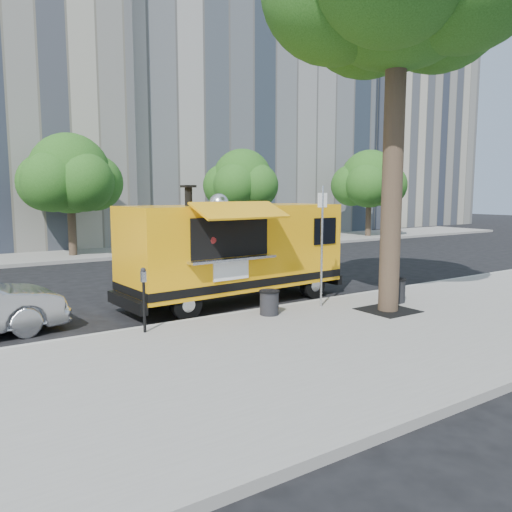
# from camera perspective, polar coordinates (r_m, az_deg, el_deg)

# --- Properties ---
(ground) EXTENTS (120.00, 120.00, 0.00)m
(ground) POSITION_cam_1_polar(r_m,az_deg,el_deg) (13.04, -2.31, -5.97)
(ground) COLOR black
(ground) RESTS_ON ground
(sidewalk) EXTENTS (60.00, 6.00, 0.15)m
(sidewalk) POSITION_cam_1_polar(r_m,az_deg,el_deg) (9.94, 9.97, -9.84)
(sidewalk) COLOR gray
(sidewalk) RESTS_ON ground
(curb) EXTENTS (60.00, 0.14, 0.16)m
(curb) POSITION_cam_1_polar(r_m,az_deg,el_deg) (12.26, -0.03, -6.46)
(curb) COLOR #999993
(curb) RESTS_ON ground
(far_sidewalk) EXTENTS (60.00, 5.00, 0.15)m
(far_sidewalk) POSITION_cam_1_polar(r_m,az_deg,el_deg) (25.39, -18.38, 0.28)
(far_sidewalk) COLOR gray
(far_sidewalk) RESTS_ON ground
(building_mid) EXTENTS (20.00, 14.00, 20.00)m
(building_mid) POSITION_cam_1_polar(r_m,az_deg,el_deg) (39.26, -5.04, 17.48)
(building_mid) COLOR gray
(building_mid) RESTS_ON ground
(building_right) EXTENTS (16.00, 12.00, 16.00)m
(building_right) POSITION_cam_1_polar(r_m,az_deg,el_deg) (50.79, 12.99, 12.70)
(building_right) COLOR #B3AC95
(building_right) RESTS_ON ground
(tree_well) EXTENTS (1.20, 1.20, 0.02)m
(tree_well) POSITION_cam_1_polar(r_m,az_deg,el_deg) (12.54, 14.84, -6.01)
(tree_well) COLOR black
(tree_well) RESTS_ON sidewalk
(far_tree_b) EXTENTS (3.60, 3.60, 5.50)m
(far_tree_b) POSITION_cam_1_polar(r_m,az_deg,el_deg) (24.22, -20.54, 8.79)
(far_tree_b) COLOR #33261C
(far_tree_b) RESTS_ON far_sidewalk
(far_tree_c) EXTENTS (3.24, 3.24, 5.21)m
(far_tree_c) POSITION_cam_1_polar(r_m,az_deg,el_deg) (27.46, -1.56, 8.75)
(far_tree_c) COLOR #33261C
(far_tree_c) RESTS_ON far_sidewalk
(far_tree_d) EXTENTS (3.78, 3.78, 5.64)m
(far_tree_d) POSITION_cam_1_polar(r_m,az_deg,el_deg) (34.00, 12.84, 8.57)
(far_tree_d) COLOR #33261C
(far_tree_d) RESTS_ON far_sidewalk
(sign_post) EXTENTS (0.28, 0.06, 3.00)m
(sign_post) POSITION_cam_1_polar(r_m,az_deg,el_deg) (12.41, 7.54, 1.95)
(sign_post) COLOR silver
(sign_post) RESTS_ON sidewalk
(parking_meter) EXTENTS (0.11, 0.11, 1.33)m
(parking_meter) POSITION_cam_1_polar(r_m,az_deg,el_deg) (10.35, -12.70, -4.06)
(parking_meter) COLOR black
(parking_meter) RESTS_ON sidewalk
(food_truck) EXTENTS (6.51, 3.26, 3.14)m
(food_truck) POSITION_cam_1_polar(r_m,az_deg,el_deg) (13.43, -2.49, 0.81)
(food_truck) COLOR #FFAA0D
(food_truck) RESTS_ON ground
(trash_bin_left) EXTENTS (0.48, 0.48, 0.58)m
(trash_bin_left) POSITION_cam_1_polar(r_m,az_deg,el_deg) (11.66, 1.53, -5.24)
(trash_bin_left) COLOR black
(trash_bin_left) RESTS_ON sidewalk
(trash_bin_right) EXTENTS (0.52, 0.52, 0.63)m
(trash_bin_right) POSITION_cam_1_polar(r_m,az_deg,el_deg) (13.49, 15.69, -3.69)
(trash_bin_right) COLOR black
(trash_bin_right) RESTS_ON sidewalk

